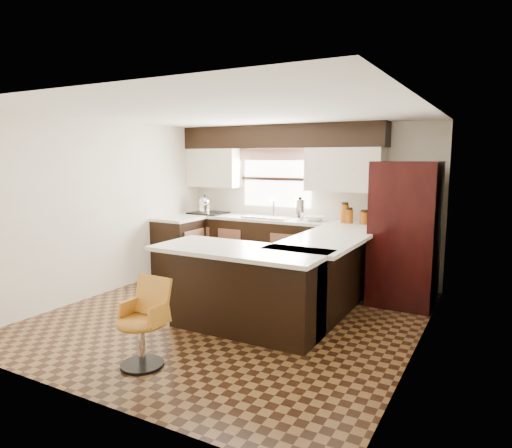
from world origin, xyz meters
The scene contains 30 objects.
floor centered at (0.00, 0.00, 0.00)m, with size 4.40×4.40×0.00m, color #49301A.
ceiling centered at (0.00, 0.00, 2.40)m, with size 4.40×4.40×0.00m, color silver.
wall_back centered at (0.00, 2.20, 1.20)m, with size 4.40×4.40×0.00m, color beige.
wall_front centered at (0.00, -2.20, 1.20)m, with size 4.40×4.40×0.00m, color beige.
wall_left centered at (-2.10, 0.00, 1.20)m, with size 4.40×4.40×0.00m, color beige.
wall_right centered at (2.10, 0.00, 1.20)m, with size 4.40×4.40×0.00m, color beige.
base_cab_back centered at (-0.45, 1.90, 0.45)m, with size 3.30×0.60×0.90m, color black.
base_cab_left centered at (-1.80, 1.25, 0.45)m, with size 0.60×0.70×0.90m, color black.
counter_back centered at (-0.45, 1.90, 0.92)m, with size 3.30×0.60×0.04m, color silver.
counter_left centered at (-1.80, 1.25, 0.92)m, with size 0.60×0.70×0.04m, color silver.
soffit centered at (-0.40, 2.03, 2.22)m, with size 3.40×0.35×0.36m, color black.
upper_cab_left centered at (-1.62, 2.03, 1.72)m, with size 0.94×0.35×0.64m, color beige.
upper_cab_right centered at (0.68, 2.03, 1.72)m, with size 1.14×0.35×0.64m, color beige.
window_pane centered at (-0.50, 2.18, 1.55)m, with size 1.20×0.02×0.90m, color white.
valance centered at (-0.50, 2.14, 1.94)m, with size 1.30×0.06×0.18m, color #D19B93.
sink centered at (-0.50, 1.88, 0.96)m, with size 0.75×0.45×0.03m, color #B2B2B7.
dishwasher centered at (0.55, 1.61, 0.43)m, with size 0.58×0.03×0.78m, color black.
cooktop centered at (-1.65, 1.88, 0.96)m, with size 0.58×0.50×0.03m, color black.
peninsula_long centered at (0.90, 0.62, 0.45)m, with size 0.60×1.95×0.90m, color black.
peninsula_return centered at (0.38, -0.35, 0.45)m, with size 1.65×0.60×0.90m, color black.
counter_pen_long centered at (0.95, 0.62, 0.92)m, with size 0.84×1.95×0.04m, color silver.
counter_pen_return centered at (0.35, -0.44, 0.92)m, with size 1.89×0.84×0.04m, color silver.
refrigerator centered at (1.68, 1.49, 0.92)m, with size 0.79×0.76×1.85m, color black.
bar_chair centered at (-0.03, -1.55, 0.41)m, with size 0.43×0.43×0.81m, color #B87722, non-canonical shape.
kettle centered at (-1.73, 1.88, 1.12)m, with size 0.22×0.22×0.29m, color silver, non-canonical shape.
percolator centered at (0.04, 1.90, 1.10)m, with size 0.13×0.13×0.32m, color silver.
mixing_bowl centered at (0.27, 1.90, 0.98)m, with size 0.31×0.31×0.08m, color white.
canister_large centered at (0.74, 1.92, 1.08)m, with size 0.12×0.12×0.27m, color #91480D.
canister_med centered at (0.80, 1.92, 1.04)m, with size 0.12×0.12×0.20m, color #91480D.
canister_small centered at (1.04, 1.92, 1.03)m, with size 0.14×0.14×0.18m, color #91480D.
Camera 1 is at (2.79, -4.51, 1.90)m, focal length 32.00 mm.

